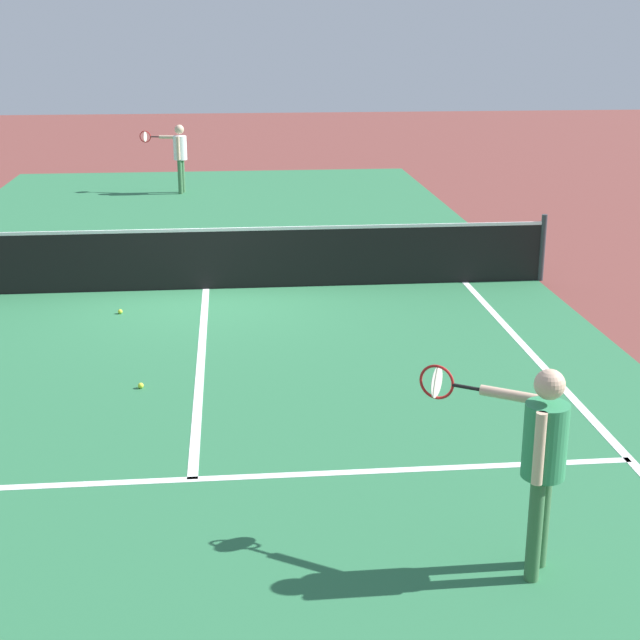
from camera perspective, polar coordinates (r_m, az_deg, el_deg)
ground_plane at (r=14.63m, az=-6.98°, el=1.90°), size 60.00×60.00×0.00m
court_surface_inbounds at (r=14.63m, az=-6.98°, el=1.90°), size 10.62×24.40×0.00m
line_sideline_right at (r=9.76m, az=17.35°, el=-6.97°), size 0.10×11.89×0.01m
line_service_near at (r=8.64m, az=-7.80°, el=-9.61°), size 8.22×0.10×0.01m
line_center_service at (r=11.58m, az=-7.28°, el=-2.36°), size 0.10×6.40×0.01m
net at (r=14.50m, az=-7.05°, el=3.77°), size 10.78×0.09×1.07m
player_near at (r=6.98m, az=13.32°, el=-7.67°), size 0.95×0.91×1.63m
player_far at (r=23.04m, az=-8.61°, el=10.18°), size 1.14×0.69×1.64m
tennis_ball_near_net at (r=13.56m, az=-12.11°, el=0.51°), size 0.07×0.07×0.07m
tennis_ball_mid_court at (r=10.76m, az=-10.90°, el=-3.96°), size 0.07×0.07×0.07m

